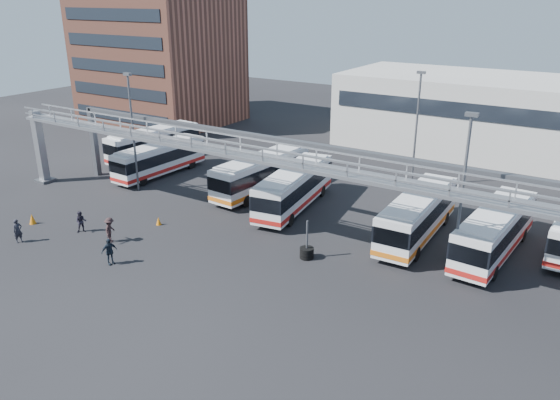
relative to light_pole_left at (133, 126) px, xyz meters
The scene contains 20 objects.
ground 18.78m from the light_pole_left, 26.57° to the right, with size 140.00×140.00×0.00m, color black.
gantry 16.14m from the light_pole_left, ahead, with size 51.40×5.15×7.10m.
apartment_building 28.52m from the light_pole_left, 129.29° to the left, with size 18.00×15.00×16.00m, color brown.
warehouse 41.07m from the light_pole_left, 46.97° to the left, with size 42.00×14.00×8.00m, color #9E9E99.
light_pole_left is the anchor object (origin of this frame).
light_pole_mid 28.02m from the light_pole_left, ahead, with size 0.70×0.35×10.21m.
light_pole_back 24.41m from the light_pole_left, 34.99° to the left, with size 0.70×0.35×10.21m.
bus_0 10.51m from the light_pole_left, 126.41° to the left, with size 3.55×10.79×3.22m.
bus_1 6.01m from the light_pole_left, 108.31° to the left, with size 2.66×10.12×3.05m.
bus_3 11.63m from the light_pole_left, 29.34° to the left, with size 3.26×11.03×3.31m.
bus_4 14.88m from the light_pole_left, 14.92° to the left, with size 4.09×11.15×3.31m.
bus_6 24.70m from the light_pole_left, ahead, with size 2.81×10.98×3.32m.
bus_7 29.80m from the light_pole_left, ahead, with size 3.21×10.92×3.27m.
pedestrian_a 13.17m from the light_pole_left, 85.22° to the right, with size 0.62×0.41×1.71m, color black.
pedestrian_b 10.52m from the light_pole_left, 69.22° to the right, with size 0.78×0.61×1.60m, color black.
pedestrian_c 11.83m from the light_pole_left, 53.73° to the right, with size 1.17×0.67×1.81m, color black.
pedestrian_d 15.03m from the light_pole_left, 50.84° to the right, with size 1.05×0.44×1.79m, color black.
cone_left 11.13m from the light_pole_left, 96.55° to the right, with size 0.49×0.49×0.79m, color orange.
cone_right 10.08m from the light_pole_left, 33.80° to the right, with size 0.39×0.39×0.62m, color orange.
tire_stack 20.21m from the light_pole_left, 10.33° to the right, with size 0.93×0.93×2.66m.
Camera 1 is at (19.06, -23.58, 16.31)m, focal length 35.00 mm.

